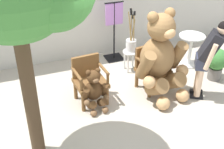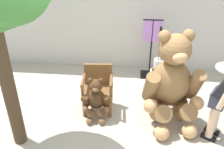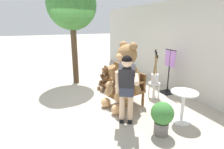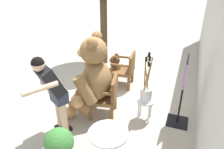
{
  "view_description": "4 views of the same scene",
  "coord_description": "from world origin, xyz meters",
  "px_view_note": "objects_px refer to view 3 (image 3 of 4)",
  "views": [
    {
      "loc": [
        -1.93,
        -4.09,
        3.48
      ],
      "look_at": [
        -0.32,
        0.25,
        0.67
      ],
      "focal_mm": 50.0,
      "sensor_mm": 36.0,
      "label": 1
    },
    {
      "loc": [
        0.01,
        -3.3,
        2.92
      ],
      "look_at": [
        -0.37,
        0.48,
        0.8
      ],
      "focal_mm": 40.0,
      "sensor_mm": 36.0,
      "label": 2
    },
    {
      "loc": [
        4.37,
        -1.7,
        2.12
      ],
      "look_at": [
        0.13,
        0.18,
        0.74
      ],
      "focal_mm": 28.0,
      "sensor_mm": 36.0,
      "label": 3
    },
    {
      "loc": [
        3.97,
        1.93,
        2.81
      ],
      "look_at": [
        -0.01,
        0.47,
        0.59
      ],
      "focal_mm": 35.0,
      "sensor_mm": 36.0,
      "label": 4
    }
  ],
  "objects_px": {
    "teddy_bear_large": "(125,76)",
    "round_side_table": "(183,103)",
    "wooden_chair_right": "(133,88)",
    "brush_bucket": "(155,76)",
    "wooden_chair_left": "(114,75)",
    "potted_plant": "(162,116)",
    "patio_tree": "(71,6)",
    "person_visitor": "(127,84)",
    "clothing_display_stand": "(169,71)",
    "teddy_bear_small": "(106,78)",
    "white_stool": "(154,86)"
  },
  "relations": [
    {
      "from": "teddy_bear_large",
      "to": "round_side_table",
      "type": "relative_size",
      "value": 2.34
    },
    {
      "from": "person_visitor",
      "to": "white_stool",
      "type": "xyz_separation_m",
      "value": [
        -0.9,
        1.41,
        -0.56
      ]
    },
    {
      "from": "teddy_bear_large",
      "to": "potted_plant",
      "type": "height_order",
      "value": "teddy_bear_large"
    },
    {
      "from": "brush_bucket",
      "to": "clothing_display_stand",
      "type": "relative_size",
      "value": 0.7
    },
    {
      "from": "teddy_bear_large",
      "to": "brush_bucket",
      "type": "xyz_separation_m",
      "value": [
        -0.13,
        1.04,
        -0.17
      ]
    },
    {
      "from": "wooden_chair_left",
      "to": "potted_plant",
      "type": "height_order",
      "value": "wooden_chair_left"
    },
    {
      "from": "wooden_chair_left",
      "to": "round_side_table",
      "type": "distance_m",
      "value": 2.54
    },
    {
      "from": "wooden_chair_right",
      "to": "round_side_table",
      "type": "bearing_deg",
      "value": 23.02
    },
    {
      "from": "teddy_bear_small",
      "to": "patio_tree",
      "type": "relative_size",
      "value": 0.23
    },
    {
      "from": "wooden_chair_left",
      "to": "clothing_display_stand",
      "type": "height_order",
      "value": "clothing_display_stand"
    },
    {
      "from": "teddy_bear_small",
      "to": "brush_bucket",
      "type": "height_order",
      "value": "brush_bucket"
    },
    {
      "from": "teddy_bear_small",
      "to": "white_stool",
      "type": "height_order",
      "value": "teddy_bear_small"
    },
    {
      "from": "teddy_bear_large",
      "to": "round_side_table",
      "type": "height_order",
      "value": "teddy_bear_large"
    },
    {
      "from": "person_visitor",
      "to": "round_side_table",
      "type": "height_order",
      "value": "person_visitor"
    },
    {
      "from": "wooden_chair_left",
      "to": "clothing_display_stand",
      "type": "distance_m",
      "value": 1.74
    },
    {
      "from": "wooden_chair_left",
      "to": "white_stool",
      "type": "bearing_deg",
      "value": 33.51
    },
    {
      "from": "teddy_bear_small",
      "to": "white_stool",
      "type": "distance_m",
      "value": 1.56
    },
    {
      "from": "teddy_bear_large",
      "to": "clothing_display_stand",
      "type": "xyz_separation_m",
      "value": [
        -0.28,
        1.67,
        -0.1
      ]
    },
    {
      "from": "brush_bucket",
      "to": "clothing_display_stand",
      "type": "distance_m",
      "value": 0.65
    },
    {
      "from": "wooden_chair_left",
      "to": "round_side_table",
      "type": "xyz_separation_m",
      "value": [
        2.49,
        0.52,
        -0.01
      ]
    },
    {
      "from": "person_visitor",
      "to": "potted_plant",
      "type": "relative_size",
      "value": 2.27
    },
    {
      "from": "potted_plant",
      "to": "teddy_bear_large",
      "type": "bearing_deg",
      "value": -176.4
    },
    {
      "from": "person_visitor",
      "to": "patio_tree",
      "type": "xyz_separation_m",
      "value": [
        -3.11,
        -0.41,
        1.72
      ]
    },
    {
      "from": "patio_tree",
      "to": "potted_plant",
      "type": "height_order",
      "value": "patio_tree"
    },
    {
      "from": "brush_bucket",
      "to": "patio_tree",
      "type": "height_order",
      "value": "patio_tree"
    },
    {
      "from": "wooden_chair_left",
      "to": "patio_tree",
      "type": "bearing_deg",
      "value": -135.15
    },
    {
      "from": "wooden_chair_left",
      "to": "patio_tree",
      "type": "xyz_separation_m",
      "value": [
        -1.06,
        -1.05,
        2.17
      ]
    },
    {
      "from": "wooden_chair_right",
      "to": "patio_tree",
      "type": "height_order",
      "value": "patio_tree"
    },
    {
      "from": "clothing_display_stand",
      "to": "potted_plant",
      "type": "bearing_deg",
      "value": -43.7
    },
    {
      "from": "brush_bucket",
      "to": "potted_plant",
      "type": "relative_size",
      "value": 1.41
    },
    {
      "from": "patio_tree",
      "to": "potted_plant",
      "type": "distance_m",
      "value": 4.43
    },
    {
      "from": "person_visitor",
      "to": "clothing_display_stand",
      "type": "relative_size",
      "value": 1.13
    },
    {
      "from": "person_visitor",
      "to": "patio_tree",
      "type": "bearing_deg",
      "value": -172.47
    },
    {
      "from": "wooden_chair_right",
      "to": "clothing_display_stand",
      "type": "height_order",
      "value": "clothing_display_stand"
    },
    {
      "from": "brush_bucket",
      "to": "patio_tree",
      "type": "distance_m",
      "value": 3.48
    },
    {
      "from": "wooden_chair_left",
      "to": "wooden_chair_right",
      "type": "bearing_deg",
      "value": -0.05
    },
    {
      "from": "wooden_chair_left",
      "to": "person_visitor",
      "type": "bearing_deg",
      "value": -17.31
    },
    {
      "from": "wooden_chair_left",
      "to": "white_stool",
      "type": "relative_size",
      "value": 1.87
    },
    {
      "from": "teddy_bear_large",
      "to": "person_visitor",
      "type": "xyz_separation_m",
      "value": [
        0.76,
        -0.37,
        0.09
      ]
    },
    {
      "from": "potted_plant",
      "to": "brush_bucket",
      "type": "bearing_deg",
      "value": 147.81
    },
    {
      "from": "round_side_table",
      "to": "brush_bucket",
      "type": "bearing_deg",
      "value": 169.62
    },
    {
      "from": "brush_bucket",
      "to": "teddy_bear_small",
      "type": "bearing_deg",
      "value": -137.62
    },
    {
      "from": "wooden_chair_left",
      "to": "teddy_bear_small",
      "type": "relative_size",
      "value": 1.07
    },
    {
      "from": "person_visitor",
      "to": "teddy_bear_large",
      "type": "bearing_deg",
      "value": 154.11
    },
    {
      "from": "teddy_bear_small",
      "to": "brush_bucket",
      "type": "relative_size",
      "value": 0.84
    },
    {
      "from": "white_stool",
      "to": "clothing_display_stand",
      "type": "xyz_separation_m",
      "value": [
        -0.14,
        0.63,
        0.36
      ]
    },
    {
      "from": "teddy_bear_large",
      "to": "patio_tree",
      "type": "distance_m",
      "value": 3.06
    },
    {
      "from": "white_stool",
      "to": "wooden_chair_right",
      "type": "bearing_deg",
      "value": -82.24
    },
    {
      "from": "teddy_bear_large",
      "to": "clothing_display_stand",
      "type": "relative_size",
      "value": 1.24
    },
    {
      "from": "person_visitor",
      "to": "white_stool",
      "type": "bearing_deg",
      "value": 122.49
    }
  ]
}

